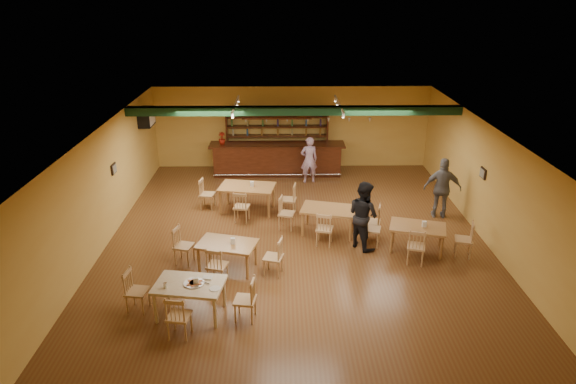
{
  "coord_description": "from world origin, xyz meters",
  "views": [
    {
      "loc": [
        -0.41,
        -11.93,
        6.3
      ],
      "look_at": [
        -0.22,
        0.6,
        1.15
      ],
      "focal_mm": 31.27,
      "sensor_mm": 36.0,
      "label": 1
    }
  ],
  "objects_px": {
    "near_table": "(191,299)",
    "patron_bar": "(309,160)",
    "dining_table_a": "(248,198)",
    "dining_table_c": "(228,256)",
    "dining_table_d": "(417,238)",
    "dining_table_b": "(328,221)",
    "bar_counter": "(277,159)",
    "patron_right_a": "(363,215)"
  },
  "relations": [
    {
      "from": "dining_table_d",
      "to": "patron_right_a",
      "type": "height_order",
      "value": "patron_right_a"
    },
    {
      "from": "dining_table_a",
      "to": "patron_right_a",
      "type": "height_order",
      "value": "patron_right_a"
    },
    {
      "from": "bar_counter",
      "to": "dining_table_b",
      "type": "distance_m",
      "value": 4.93
    },
    {
      "from": "near_table",
      "to": "bar_counter",
      "type": "bearing_deg",
      "value": 86.83
    },
    {
      "from": "near_table",
      "to": "dining_table_a",
      "type": "bearing_deg",
      "value": 89.1
    },
    {
      "from": "patron_right_a",
      "to": "near_table",
      "type": "bearing_deg",
      "value": 91.06
    },
    {
      "from": "dining_table_a",
      "to": "dining_table_b",
      "type": "distance_m",
      "value": 2.74
    },
    {
      "from": "dining_table_b",
      "to": "dining_table_d",
      "type": "distance_m",
      "value": 2.4
    },
    {
      "from": "patron_right_a",
      "to": "dining_table_b",
      "type": "bearing_deg",
      "value": 10.02
    },
    {
      "from": "bar_counter",
      "to": "dining_table_d",
      "type": "bearing_deg",
      "value": -57.94
    },
    {
      "from": "near_table",
      "to": "patron_bar",
      "type": "xyz_separation_m",
      "value": [
        2.83,
        7.57,
        0.44
      ]
    },
    {
      "from": "dining_table_a",
      "to": "patron_right_a",
      "type": "xyz_separation_m",
      "value": [
        3.1,
        -2.29,
        0.5
      ]
    },
    {
      "from": "dining_table_d",
      "to": "bar_counter",
      "type": "bearing_deg",
      "value": 138.05
    },
    {
      "from": "dining_table_b",
      "to": "patron_right_a",
      "type": "xyz_separation_m",
      "value": [
        0.8,
        -0.8,
        0.54
      ]
    },
    {
      "from": "dining_table_b",
      "to": "patron_bar",
      "type": "bearing_deg",
      "value": 108.73
    },
    {
      "from": "dining_table_b",
      "to": "dining_table_c",
      "type": "distance_m",
      "value": 3.18
    },
    {
      "from": "dining_table_c",
      "to": "dining_table_d",
      "type": "distance_m",
      "value": 4.82
    },
    {
      "from": "bar_counter",
      "to": "patron_right_a",
      "type": "xyz_separation_m",
      "value": [
        2.22,
        -5.51,
        0.34
      ]
    },
    {
      "from": "dining_table_b",
      "to": "dining_table_c",
      "type": "xyz_separation_m",
      "value": [
        -2.58,
        -1.85,
        -0.02
      ]
    },
    {
      "from": "bar_counter",
      "to": "near_table",
      "type": "distance_m",
      "value": 8.58
    },
    {
      "from": "dining_table_d",
      "to": "near_table",
      "type": "distance_m",
      "value": 5.96
    },
    {
      "from": "bar_counter",
      "to": "near_table",
      "type": "bearing_deg",
      "value": -101.7
    },
    {
      "from": "dining_table_b",
      "to": "near_table",
      "type": "relative_size",
      "value": 1.06
    },
    {
      "from": "dining_table_a",
      "to": "near_table",
      "type": "relative_size",
      "value": 1.16
    },
    {
      "from": "dining_table_b",
      "to": "dining_table_d",
      "type": "xyz_separation_m",
      "value": [
        2.17,
        -1.02,
        -0.02
      ]
    },
    {
      "from": "dining_table_c",
      "to": "patron_right_a",
      "type": "xyz_separation_m",
      "value": [
        3.38,
        1.05,
        0.56
      ]
    },
    {
      "from": "bar_counter",
      "to": "dining_table_a",
      "type": "bearing_deg",
      "value": -105.24
    },
    {
      "from": "patron_right_a",
      "to": "bar_counter",
      "type": "bearing_deg",
      "value": -13.02
    },
    {
      "from": "bar_counter",
      "to": "dining_table_c",
      "type": "xyz_separation_m",
      "value": [
        -1.16,
        -6.57,
        -0.22
      ]
    },
    {
      "from": "dining_table_a",
      "to": "bar_counter",
      "type": "bearing_deg",
      "value": 84.67
    },
    {
      "from": "dining_table_c",
      "to": "patron_right_a",
      "type": "height_order",
      "value": "patron_right_a"
    },
    {
      "from": "near_table",
      "to": "patron_right_a",
      "type": "distance_m",
      "value": 4.93
    },
    {
      "from": "dining_table_c",
      "to": "dining_table_d",
      "type": "xyz_separation_m",
      "value": [
        4.75,
        0.83,
        0.0
      ]
    },
    {
      "from": "bar_counter",
      "to": "dining_table_d",
      "type": "relative_size",
      "value": 3.49
    },
    {
      "from": "dining_table_a",
      "to": "near_table",
      "type": "height_order",
      "value": "dining_table_a"
    },
    {
      "from": "near_table",
      "to": "patron_bar",
      "type": "relative_size",
      "value": 0.85
    },
    {
      "from": "bar_counter",
      "to": "dining_table_b",
      "type": "height_order",
      "value": "bar_counter"
    },
    {
      "from": "bar_counter",
      "to": "near_table",
      "type": "relative_size",
      "value": 3.46
    },
    {
      "from": "bar_counter",
      "to": "patron_bar",
      "type": "xyz_separation_m",
      "value": [
        1.09,
        -0.83,
        0.24
      ]
    },
    {
      "from": "dining_table_a",
      "to": "dining_table_c",
      "type": "xyz_separation_m",
      "value": [
        -0.28,
        -3.34,
        -0.06
      ]
    },
    {
      "from": "dining_table_a",
      "to": "patron_right_a",
      "type": "distance_m",
      "value": 3.89
    },
    {
      "from": "patron_right_a",
      "to": "patron_bar",
      "type": "bearing_deg",
      "value": -21.41
    }
  ]
}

